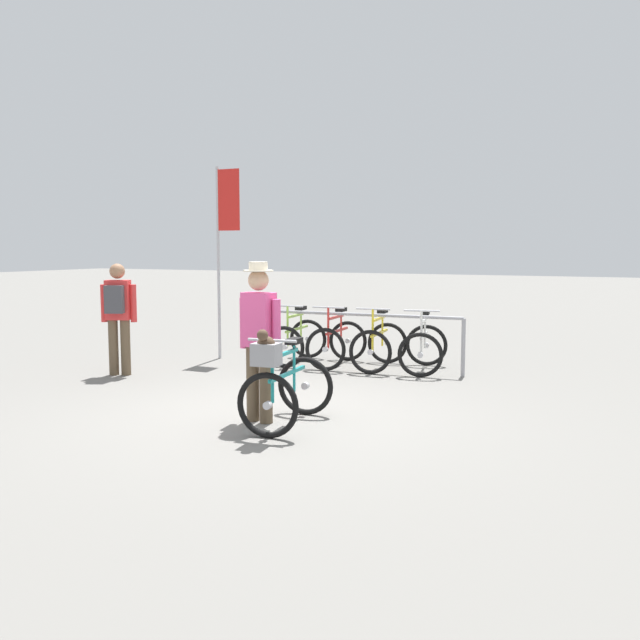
{
  "coord_description": "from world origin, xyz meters",
  "views": [
    {
      "loc": [
        3.77,
        -6.61,
        1.88
      ],
      "look_at": [
        0.2,
        0.86,
        1.0
      ],
      "focal_mm": 38.68,
      "sensor_mm": 36.0,
      "label": 1
    }
  ],
  "objects_px": {
    "racked_bike_lime": "(297,340)",
    "pedestrian_with_backpack": "(118,312)",
    "racked_bike_yellow": "(379,345)",
    "banner_flag": "(225,226)",
    "person_with_featured_bike": "(259,335)",
    "racked_bike_red": "(337,343)",
    "featured_bicycle": "(283,383)",
    "racked_bike_white": "(424,347)"
  },
  "relations": [
    {
      "from": "racked_bike_red",
      "to": "banner_flag",
      "type": "bearing_deg",
      "value": -174.17
    },
    {
      "from": "racked_bike_red",
      "to": "pedestrian_with_backpack",
      "type": "distance_m",
      "value": 3.38
    },
    {
      "from": "racked_bike_red",
      "to": "person_with_featured_bike",
      "type": "bearing_deg",
      "value": -79.05
    },
    {
      "from": "racked_bike_red",
      "to": "pedestrian_with_backpack",
      "type": "bearing_deg",
      "value": -140.02
    },
    {
      "from": "racked_bike_white",
      "to": "pedestrian_with_backpack",
      "type": "relative_size",
      "value": 0.75
    },
    {
      "from": "racked_bike_red",
      "to": "featured_bicycle",
      "type": "relative_size",
      "value": 0.93
    },
    {
      "from": "pedestrian_with_backpack",
      "to": "banner_flag",
      "type": "relative_size",
      "value": 0.51
    },
    {
      "from": "racked_bike_lime",
      "to": "pedestrian_with_backpack",
      "type": "distance_m",
      "value": 2.85
    },
    {
      "from": "racked_bike_lime",
      "to": "featured_bicycle",
      "type": "relative_size",
      "value": 0.93
    },
    {
      "from": "racked_bike_white",
      "to": "banner_flag",
      "type": "xyz_separation_m",
      "value": [
        -3.35,
        -0.28,
        1.86
      ]
    },
    {
      "from": "racked_bike_lime",
      "to": "banner_flag",
      "type": "bearing_deg",
      "value": -172.79
    },
    {
      "from": "racked_bike_yellow",
      "to": "featured_bicycle",
      "type": "distance_m",
      "value": 3.8
    },
    {
      "from": "racked_bike_lime",
      "to": "person_with_featured_bike",
      "type": "xyz_separation_m",
      "value": [
        1.39,
        -3.56,
        0.58
      ]
    },
    {
      "from": "banner_flag",
      "to": "person_with_featured_bike",
      "type": "bearing_deg",
      "value": -52.02
    },
    {
      "from": "racked_bike_yellow",
      "to": "banner_flag",
      "type": "relative_size",
      "value": 0.37
    },
    {
      "from": "featured_bicycle",
      "to": "person_with_featured_bike",
      "type": "height_order",
      "value": "person_with_featured_bike"
    },
    {
      "from": "racked_bike_lime",
      "to": "racked_bike_yellow",
      "type": "relative_size",
      "value": 0.98
    },
    {
      "from": "banner_flag",
      "to": "featured_bicycle",
      "type": "bearing_deg",
      "value": -49.55
    },
    {
      "from": "racked_bike_white",
      "to": "banner_flag",
      "type": "distance_m",
      "value": 3.85
    },
    {
      "from": "racked_bike_yellow",
      "to": "banner_flag",
      "type": "height_order",
      "value": "banner_flag"
    },
    {
      "from": "featured_bicycle",
      "to": "banner_flag",
      "type": "xyz_separation_m",
      "value": [
        -3.02,
        3.54,
        1.74
      ]
    },
    {
      "from": "pedestrian_with_backpack",
      "to": "racked_bike_yellow",
      "type": "bearing_deg",
      "value": 33.85
    },
    {
      "from": "racked_bike_white",
      "to": "racked_bike_red",
      "type": "bearing_deg",
      "value": -176.68
    },
    {
      "from": "racked_bike_yellow",
      "to": "banner_flag",
      "type": "bearing_deg",
      "value": -174.83
    },
    {
      "from": "racked_bike_lime",
      "to": "featured_bicycle",
      "type": "distance_m",
      "value": 4.1
    },
    {
      "from": "person_with_featured_bike",
      "to": "pedestrian_with_backpack",
      "type": "bearing_deg",
      "value": 155.79
    },
    {
      "from": "featured_bicycle",
      "to": "banner_flag",
      "type": "bearing_deg",
      "value": 130.45
    },
    {
      "from": "banner_flag",
      "to": "racked_bike_yellow",
      "type": "bearing_deg",
      "value": 5.17
    },
    {
      "from": "person_with_featured_bike",
      "to": "banner_flag",
      "type": "xyz_separation_m",
      "value": [
        -2.65,
        3.4,
        1.28
      ]
    },
    {
      "from": "racked_bike_yellow",
      "to": "featured_bicycle",
      "type": "height_order",
      "value": "featured_bicycle"
    },
    {
      "from": "racked_bike_white",
      "to": "pedestrian_with_backpack",
      "type": "xyz_separation_m",
      "value": [
        -3.95,
        -2.22,
        0.57
      ]
    },
    {
      "from": "racked_bike_lime",
      "to": "racked_bike_red",
      "type": "distance_m",
      "value": 0.7
    },
    {
      "from": "racked_bike_lime",
      "to": "pedestrian_with_backpack",
      "type": "xyz_separation_m",
      "value": [
        -1.85,
        -2.1,
        0.57
      ]
    },
    {
      "from": "racked_bike_red",
      "to": "person_with_featured_bike",
      "type": "xyz_separation_m",
      "value": [
        0.7,
        -3.6,
        0.58
      ]
    },
    {
      "from": "pedestrian_with_backpack",
      "to": "banner_flag",
      "type": "height_order",
      "value": "banner_flag"
    },
    {
      "from": "racked_bike_white",
      "to": "featured_bicycle",
      "type": "height_order",
      "value": "featured_bicycle"
    },
    {
      "from": "pedestrian_with_backpack",
      "to": "racked_bike_red",
      "type": "bearing_deg",
      "value": 39.98
    },
    {
      "from": "featured_bicycle",
      "to": "person_with_featured_bike",
      "type": "xyz_separation_m",
      "value": [
        -0.36,
        0.14,
        0.46
      ]
    },
    {
      "from": "racked_bike_yellow",
      "to": "person_with_featured_bike",
      "type": "bearing_deg",
      "value": -90.05
    },
    {
      "from": "racked_bike_red",
      "to": "racked_bike_yellow",
      "type": "relative_size",
      "value": 0.98
    },
    {
      "from": "racked_bike_lime",
      "to": "banner_flag",
      "type": "distance_m",
      "value": 2.25
    },
    {
      "from": "racked_bike_yellow",
      "to": "featured_bicycle",
      "type": "bearing_deg",
      "value": -84.53
    }
  ]
}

